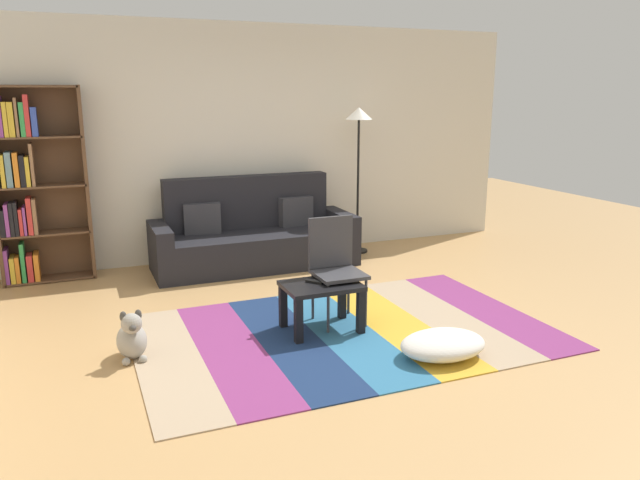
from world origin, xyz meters
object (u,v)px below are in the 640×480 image
Objects in this scene: couch at (253,237)px; pouf at (443,345)px; bookshelf at (29,185)px; coffee_table at (321,294)px; folding_chair at (335,261)px; standing_lamp at (359,132)px; tv_remote at (315,282)px; dog at (132,338)px.

couch is 3.38× the size of pouf.
bookshelf is 3.34m from coffee_table.
standing_lamp is at bearing 70.71° from folding_chair.
bookshelf is at bearing 92.78° from tv_remote.
bookshelf reaches higher than tv_remote.
folding_chair is (2.41, -2.22, -0.48)m from bookshelf.
folding_chair is (0.20, 0.18, 0.21)m from coffee_table.
couch reaches higher than dog.
tv_remote is 0.17× the size of folding_chair.
pouf is at bearing -92.17° from tv_remote.
bookshelf reaches higher than coffee_table.
bookshelf is 13.33× the size of tv_remote.
bookshelf is 4.40m from pouf.
bookshelf is 2.99× the size of pouf.
couch is 3.01m from pouf.
standing_lamp is (3.61, -0.18, 0.45)m from bookshelf.
pouf is 0.74× the size of folding_chair.
couch reaches higher than pouf.
standing_lamp reaches higher than pouf.
tv_remote reaches higher than coffee_table.
pouf is (2.85, -3.23, -0.91)m from bookshelf.
tv_remote is (-0.08, -2.07, 0.08)m from couch.
pouf is 1.18m from folding_chair.
standing_lamp is at bearing 57.85° from coffee_table.
standing_lamp is 11.69× the size of tv_remote.
coffee_table is at bearing -1.17° from dog.
folding_chair is (0.16, -1.94, 0.20)m from couch.
standing_lamp is (1.40, 2.22, 1.14)m from coffee_table.
bookshelf is 2.22× the size of folding_chair.
pouf is at bearing -55.44° from folding_chair.
standing_lamp is at bearing 4.52° from couch.
coffee_table is 0.11m from tv_remote.
couch is at bearing -175.48° from standing_lamp.
couch is 15.07× the size of tv_remote.
folding_chair reaches higher than coffee_table.
coffee_table is 0.93× the size of pouf.
folding_chair is at bearing 113.46° from pouf.
couch reaches higher than folding_chair.
coffee_table is 2.86m from standing_lamp.
tv_remote is at bearing -123.46° from standing_lamp.
standing_lamp is (2.90, 2.19, 1.30)m from dog.
tv_remote is at bearing 0.46° from dog.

